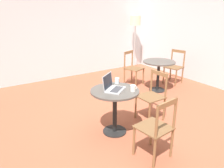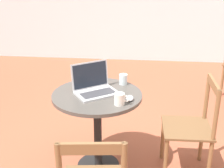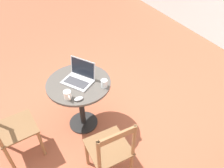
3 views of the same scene
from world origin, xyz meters
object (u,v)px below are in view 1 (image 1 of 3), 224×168
object	(u,v)px
chair_near_front	(156,129)
chair_mid_right	(175,67)
cafe_table_near	(115,99)
chair_near_right	(152,96)
mouse	(133,87)
chair_mid_back	(133,68)
laptop	(113,87)
drinking_glass	(117,81)
mug	(133,88)
cafe_table_mid	(159,68)
floor_lamp	(135,23)

from	to	relation	value
chair_near_front	chair_mid_right	size ratio (longest dim) A/B	1.00
cafe_table_near	chair_near_right	size ratio (longest dim) A/B	0.87
mouse	chair_mid_right	bearing A→B (deg)	27.99
chair_mid_back	mouse	world-z (taller)	chair_mid_back
chair_near_right	laptop	world-z (taller)	laptop
laptop	drinking_glass	xyz separation A→B (m)	(0.23, 0.22, -0.00)
mug	cafe_table_near	bearing A→B (deg)	137.28
chair_mid_back	laptop	xyz separation A→B (m)	(-1.74, -1.70, 0.35)
mug	drinking_glass	size ratio (longest dim) A/B	1.30
chair_mid_back	drinking_glass	size ratio (longest dim) A/B	9.49
cafe_table_mid	chair_near_right	world-z (taller)	chair_near_right
mouse	chair_near_right	bearing A→B (deg)	11.83
chair_mid_back	mug	size ratio (longest dim) A/B	7.30
cafe_table_near	cafe_table_mid	size ratio (longest dim) A/B	1.00
mouse	drinking_glass	bearing A→B (deg)	102.84
chair_near_right	mug	distance (m)	0.74
chair_near_front	laptop	distance (m)	0.94
floor_lamp	mouse	xyz separation A→B (m)	(-2.48, -3.07, -0.72)
cafe_table_mid	floor_lamp	xyz separation A→B (m)	(0.80, 1.94, 0.89)
cafe_table_mid	mouse	bearing A→B (deg)	-146.24
chair_near_right	chair_mid_back	bearing A→B (deg)	62.33
chair_near_right	mouse	size ratio (longest dim) A/B	8.91
chair_near_right	laptop	distance (m)	0.92
laptop	cafe_table_near	bearing A→B (deg)	-44.26
chair_mid_back	mug	distance (m)	2.46
cafe_table_near	mug	xyz separation A→B (m)	(0.21, -0.19, 0.21)
laptop	chair_near_right	bearing A→B (deg)	-0.43
drinking_glass	chair_near_right	bearing A→B (deg)	-20.22
cafe_table_mid	chair_mid_back	xyz separation A→B (m)	(-0.24, 0.70, -0.14)
chair_mid_right	chair_mid_back	distance (m)	1.15
floor_lamp	laptop	world-z (taller)	floor_lamp
floor_lamp	drinking_glass	size ratio (longest dim) A/B	18.30
chair_mid_back	laptop	size ratio (longest dim) A/B	2.07
floor_lamp	chair_near_right	bearing A→B (deg)	-123.32
cafe_table_near	chair_mid_back	size ratio (longest dim) A/B	0.87
cafe_table_mid	mug	world-z (taller)	mug
chair_near_front	floor_lamp	size ratio (longest dim) A/B	0.52
chair_mid_right	floor_lamp	xyz separation A→B (m)	(0.02, 1.76, 1.03)
cafe_table_near	laptop	bearing A→B (deg)	135.74
cafe_table_near	drinking_glass	distance (m)	0.38
chair_mid_right	mug	xyz separation A→B (m)	(-2.54, -1.41, 0.35)
mug	drinking_glass	distance (m)	0.44
chair_near_front	chair_mid_back	distance (m)	3.04
chair_near_right	drinking_glass	size ratio (longest dim) A/B	9.49
chair_mid_back	drinking_glass	xyz separation A→B (m)	(-1.51, -1.48, 0.34)
cafe_table_near	mug	distance (m)	0.35
chair_mid_right	mouse	bearing A→B (deg)	-152.01
mug	floor_lamp	bearing A→B (deg)	51.03
chair_mid_right	mouse	xyz separation A→B (m)	(-2.47, -1.31, 0.31)
laptop	floor_lamp	bearing A→B (deg)	46.58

